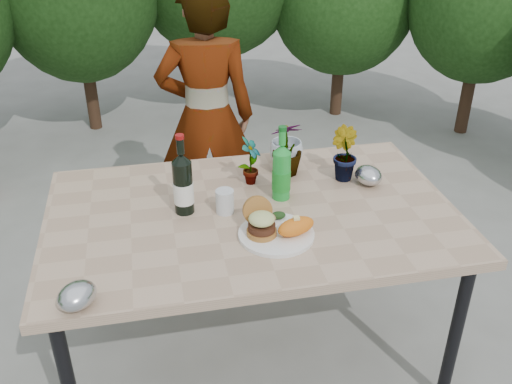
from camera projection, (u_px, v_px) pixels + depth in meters
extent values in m
plane|color=slate|center=(252.00, 350.00, 2.61)|extent=(80.00, 80.00, 0.00)
cube|color=tan|center=(252.00, 215.00, 2.25)|extent=(1.60, 1.00, 0.04)
cylinder|color=black|center=(455.00, 334.00, 2.21)|extent=(0.05, 0.05, 0.71)
cylinder|color=black|center=(84.00, 253.00, 2.67)|extent=(0.05, 0.05, 0.71)
cylinder|color=black|center=(374.00, 220.00, 2.92)|extent=(0.05, 0.05, 0.71)
cylinder|color=#382316|center=(93.00, 104.00, 4.75)|extent=(0.10, 0.10, 0.42)
cylinder|color=#382316|center=(220.00, 83.00, 5.10)|extent=(0.10, 0.10, 0.50)
cylinder|color=#382316|center=(337.00, 93.00, 5.05)|extent=(0.10, 0.10, 0.38)
cylinder|color=#382316|center=(465.00, 107.00, 4.68)|extent=(0.10, 0.10, 0.44)
cylinder|color=white|center=(276.00, 234.00, 2.09)|extent=(0.28, 0.28, 0.01)
cylinder|color=#B7722D|center=(262.00, 232.00, 2.07)|extent=(0.11, 0.11, 0.02)
cylinder|color=#472314|center=(262.00, 227.00, 2.06)|extent=(0.10, 0.10, 0.02)
ellipsoid|color=beige|center=(262.00, 219.00, 2.04)|extent=(0.10, 0.10, 0.04)
cylinder|color=#B7722D|center=(257.00, 211.00, 2.11)|extent=(0.11, 0.06, 0.11)
ellipsoid|color=orange|center=(296.00, 226.00, 2.06)|extent=(0.17, 0.12, 0.06)
ellipsoid|color=olive|center=(271.00, 217.00, 2.15)|extent=(0.04, 0.04, 0.02)
ellipsoid|color=#193814|center=(278.00, 215.00, 2.16)|extent=(0.06, 0.04, 0.03)
cylinder|color=black|center=(183.00, 187.00, 2.19)|extent=(0.08, 0.08, 0.22)
cylinder|color=white|center=(184.00, 192.00, 2.20)|extent=(0.08, 0.08, 0.09)
cone|color=black|center=(181.00, 158.00, 2.12)|extent=(0.08, 0.08, 0.04)
cylinder|color=black|center=(180.00, 146.00, 2.10)|extent=(0.03, 0.03, 0.06)
cylinder|color=maroon|center=(180.00, 137.00, 2.08)|extent=(0.03, 0.03, 0.02)
cylinder|color=green|center=(281.00, 176.00, 2.28)|extent=(0.07, 0.07, 0.20)
cylinder|color=#198C26|center=(281.00, 180.00, 2.29)|extent=(0.08, 0.08, 0.08)
cone|color=green|center=(282.00, 149.00, 2.23)|extent=(0.07, 0.07, 0.04)
cylinder|color=green|center=(282.00, 137.00, 2.20)|extent=(0.03, 0.03, 0.06)
cylinder|color=#0C5919|center=(283.00, 128.00, 2.18)|extent=(0.03, 0.03, 0.02)
cylinder|color=silver|center=(225.00, 201.00, 2.21)|extent=(0.07, 0.07, 0.09)
imported|color=#22521C|center=(250.00, 161.00, 2.39)|extent=(0.13, 0.14, 0.21)
imported|color=#296121|center=(343.00, 154.00, 2.43)|extent=(0.14, 0.15, 0.23)
imported|color=#2D5D1F|center=(287.00, 148.00, 2.46)|extent=(0.16, 0.16, 0.24)
imported|color=silver|center=(286.00, 153.00, 2.56)|extent=(0.19, 0.19, 0.12)
ellipsoid|color=#B4B6BB|center=(77.00, 296.00, 1.74)|extent=(0.17, 0.17, 0.08)
ellipsoid|color=#B6B8BE|center=(368.00, 175.00, 2.42)|extent=(0.13, 0.15, 0.08)
imported|color=#94684A|center=(207.00, 118.00, 3.12)|extent=(0.57, 0.40, 1.47)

